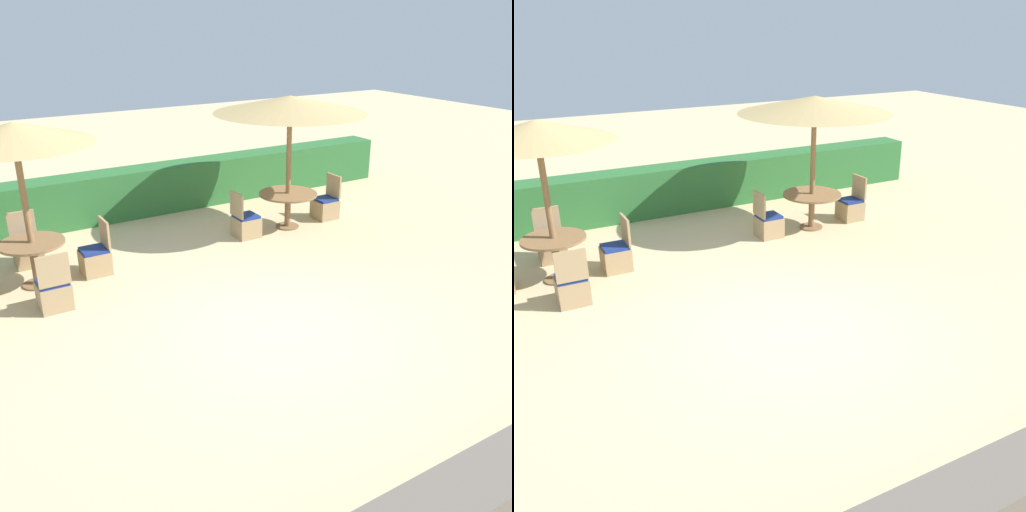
# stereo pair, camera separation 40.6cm
# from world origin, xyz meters

# --- Properties ---
(ground_plane) EXTENTS (40.00, 40.00, 0.00)m
(ground_plane) POSITION_xyz_m (0.00, 0.00, 0.00)
(ground_plane) COLOR #D1BA8C
(hedge_row) EXTENTS (13.00, 0.70, 1.02)m
(hedge_row) POSITION_xyz_m (0.00, 5.78, 0.51)
(hedge_row) COLOR #2D6B33
(hedge_row) RESTS_ON ground_plane
(stone_border) EXTENTS (10.00, 0.56, 0.53)m
(stone_border) POSITION_xyz_m (0.00, -3.62, 0.27)
(stone_border) COLOR #6B6056
(stone_border) RESTS_ON ground_plane
(parasol_back_right) EXTENTS (2.96, 2.96, 2.64)m
(parasol_back_right) POSITION_xyz_m (2.47, 3.39, 2.47)
(parasol_back_right) COLOR olive
(parasol_back_right) RESTS_ON ground_plane
(round_table_back_right) EXTENTS (1.18, 1.18, 0.73)m
(round_table_back_right) POSITION_xyz_m (2.47, 3.39, 0.59)
(round_table_back_right) COLOR olive
(round_table_back_right) RESTS_ON ground_plane
(patio_chair_back_right_west) EXTENTS (0.46, 0.46, 0.93)m
(patio_chair_back_right_west) POSITION_xyz_m (1.44, 3.36, 0.26)
(patio_chair_back_right_west) COLOR tan
(patio_chair_back_right_west) RESTS_ON ground_plane
(patio_chair_back_right_east) EXTENTS (0.46, 0.46, 0.93)m
(patio_chair_back_right_east) POSITION_xyz_m (3.48, 3.43, 0.26)
(patio_chair_back_right_east) COLOR tan
(patio_chair_back_right_east) RESTS_ON ground_plane
(parasol_back_left) EXTENTS (2.35, 2.35, 2.62)m
(parasol_back_left) POSITION_xyz_m (-2.54, 3.23, 2.44)
(parasol_back_left) COLOR olive
(parasol_back_left) RESTS_ON ground_plane
(round_table_back_left) EXTENTS (1.02, 1.02, 0.75)m
(round_table_back_left) POSITION_xyz_m (-2.54, 3.23, 0.58)
(round_table_back_left) COLOR olive
(round_table_back_left) RESTS_ON ground_plane
(patio_chair_back_left_east) EXTENTS (0.46, 0.46, 0.93)m
(patio_chair_back_left_east) POSITION_xyz_m (-1.58, 3.19, 0.26)
(patio_chair_back_left_east) COLOR tan
(patio_chair_back_left_east) RESTS_ON ground_plane
(patio_chair_back_left_south) EXTENTS (0.46, 0.46, 0.93)m
(patio_chair_back_left_south) POSITION_xyz_m (-2.49, 2.27, 0.26)
(patio_chair_back_left_south) COLOR tan
(patio_chair_back_left_south) RESTS_ON ground_plane
(patio_chair_back_left_north) EXTENTS (0.46, 0.46, 0.93)m
(patio_chair_back_left_north) POSITION_xyz_m (-2.49, 4.16, 0.26)
(patio_chair_back_left_north) COLOR tan
(patio_chair_back_left_north) RESTS_ON ground_plane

